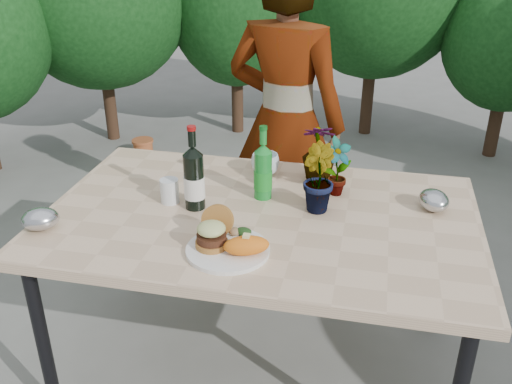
% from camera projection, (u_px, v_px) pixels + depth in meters
% --- Properties ---
extents(ground, '(80.00, 80.00, 0.00)m').
position_uv_depth(ground, '(260.00, 366.00, 2.46)').
color(ground, slate).
rests_on(ground, ground).
extents(patio_table, '(1.60, 1.00, 0.75)m').
position_uv_depth(patio_table, '(261.00, 227.00, 2.15)').
color(patio_table, '#D4B28D').
rests_on(patio_table, ground).
extents(shrub_hedge, '(6.90, 5.21, 2.14)m').
position_uv_depth(shrub_hedge, '(306.00, 27.00, 3.45)').
color(shrub_hedge, '#382316').
rests_on(shrub_hedge, ground).
extents(dinner_plate, '(0.28, 0.28, 0.01)m').
position_uv_depth(dinner_plate, '(228.00, 250.00, 1.89)').
color(dinner_plate, white).
rests_on(dinner_plate, patio_table).
extents(burger_stack, '(0.11, 0.16, 0.11)m').
position_uv_depth(burger_stack, '(213.00, 231.00, 1.89)').
color(burger_stack, '#B7722D').
rests_on(burger_stack, dinner_plate).
extents(sweet_potato, '(0.17, 0.12, 0.06)m').
position_uv_depth(sweet_potato, '(246.00, 245.00, 1.84)').
color(sweet_potato, orange).
rests_on(sweet_potato, dinner_plate).
extents(grilled_veg, '(0.08, 0.05, 0.03)m').
position_uv_depth(grilled_veg, '(240.00, 231.00, 1.96)').
color(grilled_veg, olive).
rests_on(grilled_veg, dinner_plate).
extents(wine_bottle, '(0.08, 0.08, 0.33)m').
position_uv_depth(wine_bottle, '(194.00, 179.00, 2.12)').
color(wine_bottle, black).
rests_on(wine_bottle, patio_table).
extents(sparkling_water, '(0.07, 0.07, 0.30)m').
position_uv_depth(sparkling_water, '(263.00, 172.00, 2.20)').
color(sparkling_water, '#178229').
rests_on(sparkling_water, patio_table).
extents(plastic_cup, '(0.07, 0.07, 0.09)m').
position_uv_depth(plastic_cup, '(170.00, 191.00, 2.19)').
color(plastic_cup, silver).
rests_on(plastic_cup, patio_table).
extents(seedling_left, '(0.15, 0.14, 0.24)m').
position_uv_depth(seedling_left, '(337.00, 167.00, 2.22)').
color(seedling_left, '#2A571E').
rests_on(seedling_left, patio_table).
extents(seedling_mid, '(0.17, 0.18, 0.26)m').
position_uv_depth(seedling_mid, '(317.00, 178.00, 2.11)').
color(seedling_mid, '#26511C').
rests_on(seedling_mid, patio_table).
extents(seedling_right, '(0.16, 0.16, 0.24)m').
position_uv_depth(seedling_right, '(319.00, 152.00, 2.35)').
color(seedling_right, '#255A1E').
rests_on(seedling_right, patio_table).
extents(blue_bowl, '(0.14, 0.14, 0.09)m').
position_uv_depth(blue_bowl, '(265.00, 164.00, 2.42)').
color(blue_bowl, silver).
rests_on(blue_bowl, patio_table).
extents(foil_packet_left, '(0.17, 0.15, 0.08)m').
position_uv_depth(foil_packet_left, '(40.00, 219.00, 2.01)').
color(foil_packet_left, '#B2B3B9').
rests_on(foil_packet_left, patio_table).
extents(foil_packet_right, '(0.15, 0.16, 0.08)m').
position_uv_depth(foil_packet_right, '(434.00, 200.00, 2.14)').
color(foil_packet_right, '#B2B5B9').
rests_on(foil_packet_right, patio_table).
extents(person, '(0.67, 0.51, 1.65)m').
position_uv_depth(person, '(286.00, 124.00, 2.80)').
color(person, '#A77453').
rests_on(person, ground).
extents(terracotta_pot, '(0.17, 0.17, 0.14)m').
position_uv_depth(terracotta_pot, '(143.00, 148.00, 4.52)').
color(terracotta_pot, '#B2582D').
rests_on(terracotta_pot, ground).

